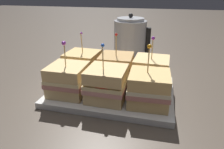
{
  "coord_description": "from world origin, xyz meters",
  "views": [
    {
      "loc": [
        0.14,
        -0.56,
        0.32
      ],
      "look_at": [
        0.0,
        0.0,
        0.07
      ],
      "focal_mm": 32.0,
      "sensor_mm": 36.0,
      "label": 1
    }
  ],
  "objects_px": {
    "serving_platter": "(112,91)",
    "sandwich_back_left": "(83,65)",
    "sandwich_front_center": "(107,84)",
    "sandwich_front_right": "(149,88)",
    "sandwich_back_center": "(116,68)",
    "sandwich_back_right": "(151,72)",
    "kettle_steel": "(130,40)",
    "sandwich_front_left": "(68,79)"
  },
  "relations": [
    {
      "from": "serving_platter",
      "to": "sandwich_back_left",
      "type": "height_order",
      "value": "sandwich_back_left"
    },
    {
      "from": "serving_platter",
      "to": "sandwich_back_right",
      "type": "height_order",
      "value": "sandwich_back_right"
    },
    {
      "from": "sandwich_front_left",
      "to": "sandwich_front_center",
      "type": "height_order",
      "value": "sandwich_front_center"
    },
    {
      "from": "sandwich_back_right",
      "to": "sandwich_front_center",
      "type": "bearing_deg",
      "value": -133.99
    },
    {
      "from": "sandwich_front_right",
      "to": "kettle_steel",
      "type": "relative_size",
      "value": 0.78
    },
    {
      "from": "sandwich_front_left",
      "to": "sandwich_back_left",
      "type": "bearing_deg",
      "value": 90.15
    },
    {
      "from": "sandwich_front_center",
      "to": "sandwich_front_right",
      "type": "xyz_separation_m",
      "value": [
        0.12,
        0.0,
        -0.0
      ]
    },
    {
      "from": "sandwich_back_left",
      "to": "sandwich_back_right",
      "type": "relative_size",
      "value": 1.0
    },
    {
      "from": "serving_platter",
      "to": "sandwich_back_center",
      "type": "bearing_deg",
      "value": 89.2
    },
    {
      "from": "serving_platter",
      "to": "sandwich_front_right",
      "type": "bearing_deg",
      "value": -26.37
    },
    {
      "from": "sandwich_front_left",
      "to": "sandwich_front_center",
      "type": "distance_m",
      "value": 0.12
    },
    {
      "from": "sandwich_front_right",
      "to": "kettle_steel",
      "type": "distance_m",
      "value": 0.42
    },
    {
      "from": "serving_platter",
      "to": "sandwich_back_right",
      "type": "relative_size",
      "value": 2.32
    },
    {
      "from": "sandwich_front_center",
      "to": "sandwich_front_right",
      "type": "distance_m",
      "value": 0.12
    },
    {
      "from": "serving_platter",
      "to": "sandwich_back_right",
      "type": "bearing_deg",
      "value": 25.76
    },
    {
      "from": "kettle_steel",
      "to": "sandwich_back_right",
      "type": "bearing_deg",
      "value": -67.59
    },
    {
      "from": "sandwich_front_left",
      "to": "kettle_steel",
      "type": "relative_size",
      "value": 0.76
    },
    {
      "from": "sandwich_front_left",
      "to": "sandwich_back_right",
      "type": "distance_m",
      "value": 0.26
    },
    {
      "from": "serving_platter",
      "to": "sandwich_front_right",
      "type": "relative_size",
      "value": 2.28
    },
    {
      "from": "sandwich_front_left",
      "to": "kettle_steel",
      "type": "distance_m",
      "value": 0.42
    },
    {
      "from": "sandwich_front_center",
      "to": "sandwich_back_right",
      "type": "distance_m",
      "value": 0.17
    },
    {
      "from": "serving_platter",
      "to": "sandwich_front_left",
      "type": "bearing_deg",
      "value": -154.4
    },
    {
      "from": "kettle_steel",
      "to": "sandwich_back_left",
      "type": "bearing_deg",
      "value": -113.16
    },
    {
      "from": "sandwich_front_right",
      "to": "sandwich_back_right",
      "type": "relative_size",
      "value": 1.02
    },
    {
      "from": "sandwich_front_center",
      "to": "sandwich_back_left",
      "type": "bearing_deg",
      "value": 134.95
    },
    {
      "from": "sandwich_front_right",
      "to": "kettle_steel",
      "type": "height_order",
      "value": "kettle_steel"
    },
    {
      "from": "sandwich_back_right",
      "to": "kettle_steel",
      "type": "xyz_separation_m",
      "value": [
        -0.12,
        0.29,
        0.03
      ]
    },
    {
      "from": "serving_platter",
      "to": "sandwich_front_left",
      "type": "relative_size",
      "value": 2.33
    },
    {
      "from": "sandwich_front_right",
      "to": "sandwich_back_right",
      "type": "distance_m",
      "value": 0.12
    },
    {
      "from": "sandwich_front_right",
      "to": "sandwich_back_center",
      "type": "xyz_separation_m",
      "value": [
        -0.12,
        0.12,
        0.0
      ]
    },
    {
      "from": "serving_platter",
      "to": "sandwich_back_left",
      "type": "relative_size",
      "value": 2.32
    },
    {
      "from": "sandwich_front_center",
      "to": "sandwich_back_right",
      "type": "relative_size",
      "value": 1.01
    },
    {
      "from": "serving_platter",
      "to": "kettle_steel",
      "type": "bearing_deg",
      "value": 90.24
    },
    {
      "from": "serving_platter",
      "to": "kettle_steel",
      "type": "distance_m",
      "value": 0.35
    },
    {
      "from": "sandwich_back_center",
      "to": "sandwich_back_right",
      "type": "relative_size",
      "value": 1.02
    },
    {
      "from": "sandwich_front_center",
      "to": "sandwich_front_left",
      "type": "bearing_deg",
      "value": 177.94
    },
    {
      "from": "sandwich_back_center",
      "to": "sandwich_back_right",
      "type": "distance_m",
      "value": 0.12
    },
    {
      "from": "serving_platter",
      "to": "kettle_steel",
      "type": "height_order",
      "value": "kettle_steel"
    },
    {
      "from": "sandwich_front_center",
      "to": "sandwich_back_left",
      "type": "height_order",
      "value": "sandwich_front_center"
    },
    {
      "from": "kettle_steel",
      "to": "sandwich_front_center",
      "type": "bearing_deg",
      "value": -89.54
    },
    {
      "from": "serving_platter",
      "to": "sandwich_front_center",
      "type": "xyz_separation_m",
      "value": [
        0.0,
        -0.06,
        0.06
      ]
    },
    {
      "from": "sandwich_front_center",
      "to": "sandwich_back_center",
      "type": "xyz_separation_m",
      "value": [
        -0.0,
        0.12,
        -0.0
      ]
    }
  ]
}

